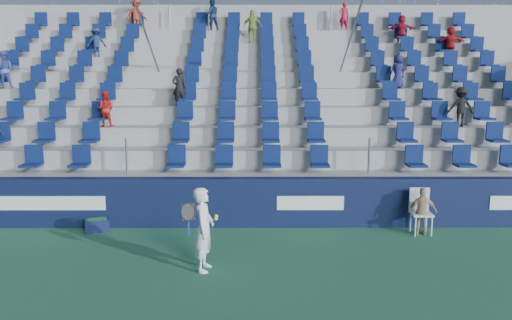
% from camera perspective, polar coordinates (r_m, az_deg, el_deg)
% --- Properties ---
extents(ground, '(70.00, 70.00, 0.00)m').
position_cam_1_polar(ground, '(9.32, -1.22, -13.41)').
color(ground, '#2B6643').
rests_on(ground, ground).
extents(sponsor_wall, '(24.00, 0.32, 1.20)m').
position_cam_1_polar(sponsor_wall, '(12.11, -0.94, -4.84)').
color(sponsor_wall, '#0F1738').
rests_on(sponsor_wall, ground).
extents(grandstand, '(24.00, 8.17, 6.63)m').
position_cam_1_polar(grandstand, '(16.87, -0.73, 4.68)').
color(grandstand, '#A8A8A3').
rests_on(grandstand, ground).
extents(tennis_player, '(0.69, 0.64, 1.60)m').
position_cam_1_polar(tennis_player, '(9.48, -6.01, -7.87)').
color(tennis_player, white).
rests_on(tennis_player, ground).
extents(line_judge_chair, '(0.48, 0.49, 1.05)m').
position_cam_1_polar(line_judge_chair, '(12.25, 18.26, -5.19)').
color(line_judge_chair, white).
rests_on(line_judge_chair, ground).
extents(line_judge, '(0.67, 0.33, 1.10)m').
position_cam_1_polar(line_judge, '(12.12, 18.48, -5.59)').
color(line_judge, tan).
rests_on(line_judge, ground).
extents(ball_bin, '(0.63, 0.51, 0.31)m').
position_cam_1_polar(ball_bin, '(12.41, -17.70, -7.04)').
color(ball_bin, '#10193D').
rests_on(ball_bin, ground).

